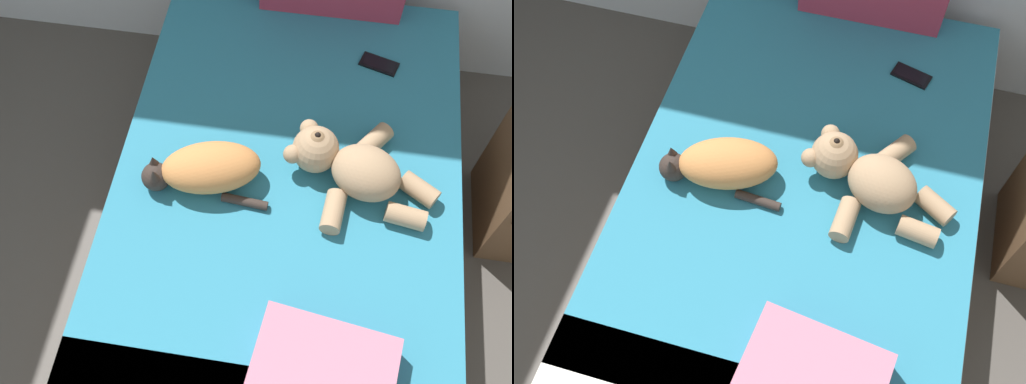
{
  "view_description": "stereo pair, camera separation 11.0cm",
  "coord_description": "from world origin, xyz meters",
  "views": [
    {
      "loc": [
        2.08,
        1.89,
        2.21
      ],
      "look_at": [
        1.93,
        2.84,
        0.5
      ],
      "focal_mm": 40.9,
      "sensor_mm": 36.0,
      "label": 1
    },
    {
      "loc": [
        2.19,
        1.91,
        2.21
      ],
      "look_at": [
        1.93,
        2.84,
        0.5
      ],
      "focal_mm": 40.9,
      "sensor_mm": 36.0,
      "label": 2
    }
  ],
  "objects": [
    {
      "name": "teddy_bear",
      "position": [
        2.24,
        2.97,
        0.53
      ],
      "size": [
        0.55,
        0.46,
        0.18
      ],
      "color": "tan",
      "rests_on": "bed"
    },
    {
      "name": "cat",
      "position": [
        1.75,
        2.89,
        0.53
      ],
      "size": [
        0.44,
        0.27,
        0.15
      ],
      "color": "#D18447",
      "rests_on": "bed"
    },
    {
      "name": "cell_phone",
      "position": [
        2.32,
        3.51,
        0.46
      ],
      "size": [
        0.16,
        0.11,
        0.01
      ],
      "color": "black",
      "rests_on": "bed"
    },
    {
      "name": "bed",
      "position": [
        2.03,
        2.93,
        0.23
      ],
      "size": [
        1.26,
        1.93,
        0.46
      ],
      "color": "brown",
      "rests_on": "ground_plane"
    },
    {
      "name": "throw_pillow",
      "position": [
        2.21,
        2.28,
        0.51
      ],
      "size": [
        0.43,
        0.33,
        0.11
      ],
      "primitive_type": "cube",
      "rotation": [
        0.0,
        0.0,
        -0.13
      ],
      "color": "#D1728C",
      "rests_on": "bed"
    }
  ]
}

